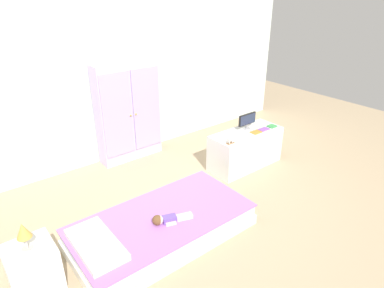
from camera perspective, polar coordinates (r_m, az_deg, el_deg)
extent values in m
cube|color=tan|center=(3.87, -2.17, -10.62)|extent=(10.00, 10.00, 0.02)
cube|color=silver|center=(4.59, -14.54, 13.18)|extent=(6.40, 0.05, 2.70)
cube|color=silver|center=(3.45, -4.95, -14.48)|extent=(1.74, 0.89, 0.11)
cube|color=silver|center=(3.38, -5.03, -13.05)|extent=(1.70, 0.85, 0.11)
cube|color=#B270C6|center=(3.34, -5.07, -12.18)|extent=(1.73, 0.88, 0.02)
cube|color=white|center=(3.10, -15.89, -15.97)|extent=(0.32, 0.64, 0.06)
cube|color=#6B4CB2|center=(3.26, -3.81, -12.49)|extent=(0.15, 0.12, 0.06)
cube|color=beige|center=(3.31, -1.43, -11.98)|extent=(0.16, 0.09, 0.04)
cube|color=beige|center=(3.28, -1.23, -12.34)|extent=(0.16, 0.09, 0.04)
cube|color=beige|center=(3.31, -4.06, -12.19)|extent=(0.10, 0.06, 0.03)
cube|color=beige|center=(3.23, -3.53, -13.28)|extent=(0.10, 0.06, 0.03)
sphere|color=beige|center=(3.23, -5.66, -12.64)|extent=(0.09, 0.09, 0.09)
sphere|color=brown|center=(3.22, -5.86, -12.64)|extent=(0.10, 0.10, 0.10)
cube|color=white|center=(3.16, -25.22, -18.34)|extent=(0.37, 0.37, 0.40)
cylinder|color=#B7B2AD|center=(3.03, -25.97, -15.48)|extent=(0.08, 0.08, 0.01)
cylinder|color=#B7B2AD|center=(3.00, -26.18, -14.64)|extent=(0.02, 0.02, 0.10)
cone|color=#E5B24C|center=(2.93, -26.61, -12.92)|extent=(0.11, 0.11, 0.12)
cube|color=silver|center=(4.70, -10.74, 5.35)|extent=(0.87, 0.24, 1.36)
cube|color=#AF9DC9|center=(4.49, -12.43, 4.69)|extent=(0.41, 0.02, 1.12)
cube|color=#AF9DC9|center=(4.68, -7.66, 5.93)|extent=(0.41, 0.02, 1.12)
sphere|color=gold|center=(4.56, -10.28, 4.74)|extent=(0.02, 0.02, 0.02)
sphere|color=gold|center=(4.60, -9.41, 4.97)|extent=(0.02, 0.02, 0.02)
cube|color=silver|center=(4.61, 8.98, -0.79)|extent=(1.02, 0.42, 0.50)
cylinder|color=#99999E|center=(4.60, 9.17, 2.64)|extent=(0.10, 0.10, 0.01)
cylinder|color=#99999E|center=(4.59, 9.20, 2.98)|extent=(0.02, 0.02, 0.05)
cube|color=black|center=(4.55, 9.28, 4.16)|extent=(0.30, 0.02, 0.15)
cube|color=#28334C|center=(4.54, 9.41, 4.11)|extent=(0.28, 0.01, 0.13)
cube|color=#8E6642|center=(4.15, 6.30, 0.23)|extent=(0.11, 0.01, 0.01)
cube|color=#8E6642|center=(4.13, 6.60, 0.08)|extent=(0.11, 0.01, 0.01)
cube|color=white|center=(4.12, 6.48, 0.80)|extent=(0.07, 0.03, 0.04)
cylinder|color=white|center=(4.16, 6.60, 0.53)|extent=(0.01, 0.01, 0.03)
cylinder|color=white|center=(4.14, 6.82, 0.43)|extent=(0.01, 0.01, 0.03)
cylinder|color=white|center=(4.12, 6.10, 0.35)|extent=(0.01, 0.01, 0.03)
cylinder|color=white|center=(4.11, 6.32, 0.25)|extent=(0.01, 0.01, 0.03)
cylinder|color=white|center=(4.13, 6.81, 1.31)|extent=(0.02, 0.02, 0.02)
sphere|color=white|center=(4.12, 6.82, 1.59)|extent=(0.04, 0.04, 0.04)
cube|color=orange|center=(4.50, 10.74, 1.97)|extent=(0.14, 0.10, 0.01)
cube|color=#8E51B2|center=(4.61, 11.98, 2.44)|extent=(0.16, 0.09, 0.01)
cube|color=#429E51|center=(4.73, 13.31, 2.94)|extent=(0.11, 0.10, 0.02)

